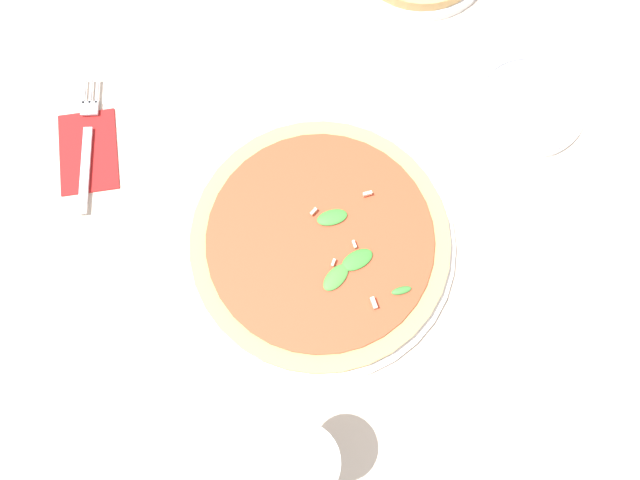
{
  "coord_description": "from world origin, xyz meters",
  "views": [
    {
      "loc": [
        -0.24,
        -0.02,
        0.8
      ],
      "look_at": [
        -0.02,
        -0.01,
        0.03
      ],
      "focal_mm": 35.0,
      "sensor_mm": 36.0,
      "label": 1
    }
  ],
  "objects_px": {
    "wine_glass": "(304,460)",
    "side_plate_white": "(529,104)",
    "fork": "(87,145)",
    "pizza_arugula_main": "(320,243)"
  },
  "relations": [
    {
      "from": "wine_glass",
      "to": "fork",
      "type": "distance_m",
      "value": 0.52
    },
    {
      "from": "fork",
      "to": "side_plate_white",
      "type": "height_order",
      "value": "side_plate_white"
    },
    {
      "from": "wine_glass",
      "to": "side_plate_white",
      "type": "distance_m",
      "value": 0.57
    },
    {
      "from": "pizza_arugula_main",
      "to": "side_plate_white",
      "type": "height_order",
      "value": "pizza_arugula_main"
    },
    {
      "from": "wine_glass",
      "to": "fork",
      "type": "height_order",
      "value": "wine_glass"
    },
    {
      "from": "wine_glass",
      "to": "side_plate_white",
      "type": "relative_size",
      "value": 0.9
    },
    {
      "from": "pizza_arugula_main",
      "to": "wine_glass",
      "type": "relative_size",
      "value": 2.47
    },
    {
      "from": "wine_glass",
      "to": "side_plate_white",
      "type": "xyz_separation_m",
      "value": [
        0.48,
        -0.3,
        -0.09
      ]
    },
    {
      "from": "wine_glass",
      "to": "fork",
      "type": "relative_size",
      "value": 0.71
    },
    {
      "from": "wine_glass",
      "to": "side_plate_white",
      "type": "bearing_deg",
      "value": -31.75
    }
  ]
}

